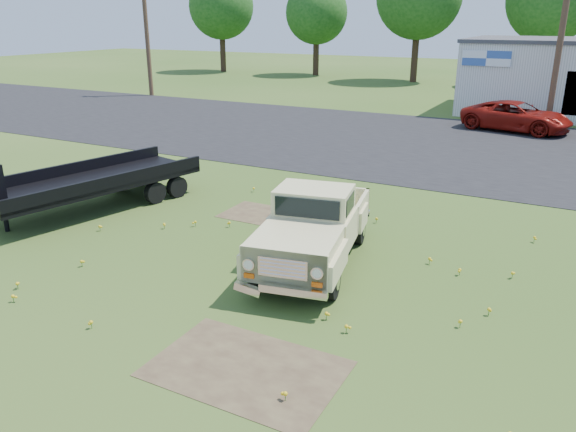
# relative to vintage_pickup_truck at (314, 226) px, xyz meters

# --- Properties ---
(ground) EXTENTS (140.00, 140.00, 0.00)m
(ground) POSITION_rel_vintage_pickup_truck_xyz_m (-0.70, -1.16, -0.90)
(ground) COLOR #2F4E19
(ground) RESTS_ON ground
(asphalt_lot) EXTENTS (90.00, 14.00, 0.02)m
(asphalt_lot) POSITION_rel_vintage_pickup_truck_xyz_m (-0.70, 13.84, -0.90)
(asphalt_lot) COLOR black
(asphalt_lot) RESTS_ON ground
(dirt_patch_a) EXTENTS (3.00, 2.00, 0.01)m
(dirt_patch_a) POSITION_rel_vintage_pickup_truck_xyz_m (0.80, -4.16, -0.90)
(dirt_patch_a) COLOR #453424
(dirt_patch_a) RESTS_ON ground
(dirt_patch_b) EXTENTS (2.20, 1.60, 0.01)m
(dirt_patch_b) POSITION_rel_vintage_pickup_truck_xyz_m (-2.70, 2.34, -0.90)
(dirt_patch_b) COLOR #453424
(dirt_patch_b) RESTS_ON ground
(utility_pole_west) EXTENTS (1.60, 0.30, 9.00)m
(utility_pole_west) POSITION_rel_vintage_pickup_truck_xyz_m (-22.70, 20.84, 3.71)
(utility_pole_west) COLOR #483221
(utility_pole_west) RESTS_ON ground
(utility_pole_mid) EXTENTS (1.60, 0.30, 9.00)m
(utility_pole_mid) POSITION_rel_vintage_pickup_truck_xyz_m (3.30, 20.84, 3.71)
(utility_pole_mid) COLOR #483221
(utility_pole_mid) RESTS_ON ground
(treeline_a) EXTENTS (6.40, 6.40, 9.52)m
(treeline_a) POSITION_rel_vintage_pickup_truck_xyz_m (-28.70, 38.84, 5.40)
(treeline_a) COLOR #352318
(treeline_a) RESTS_ON ground
(treeline_b) EXTENTS (5.76, 5.76, 8.57)m
(treeline_b) POSITION_rel_vintage_pickup_truck_xyz_m (-18.70, 39.84, 4.77)
(treeline_b) COLOR #352318
(treeline_b) RESTS_ON ground
(vintage_pickup_truck) EXTENTS (2.83, 5.22, 1.79)m
(vintage_pickup_truck) POSITION_rel_vintage_pickup_truck_xyz_m (0.00, 0.00, 0.00)
(vintage_pickup_truck) COLOR beige
(vintage_pickup_truck) RESTS_ON ground
(flatbed_trailer) EXTENTS (3.75, 7.05, 1.83)m
(flatbed_trailer) POSITION_rel_vintage_pickup_truck_xyz_m (-7.33, 0.59, 0.02)
(flatbed_trailer) COLOR black
(flatbed_trailer) RESTS_ON ground
(red_pickup) EXTENTS (5.45, 3.36, 1.41)m
(red_pickup) POSITION_rel_vintage_pickup_truck_xyz_m (1.99, 18.79, -0.19)
(red_pickup) COLOR maroon
(red_pickup) RESTS_ON ground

